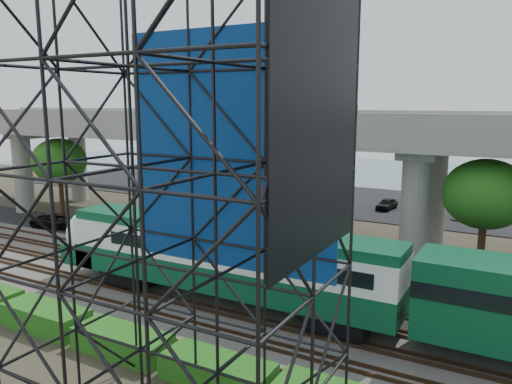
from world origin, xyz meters
The scene contains 13 objects.
ground centered at (0.00, 0.00, 0.00)m, with size 140.00×140.00×0.00m, color #474233.
ballast_bed centered at (0.00, 2.00, 0.10)m, with size 90.00×12.00×0.20m, color slate.
service_road centered at (0.00, 10.50, 0.04)m, with size 90.00×5.00×0.08m, color black.
parking_lot centered at (0.00, 34.00, 0.04)m, with size 90.00×18.00×0.08m, color black.
harbor_water centered at (0.00, 56.00, 0.01)m, with size 140.00×40.00×0.03m, color slate.
rail_tracks centered at (0.00, 2.00, 0.28)m, with size 90.00×9.52×0.16m.
commuter_train centered at (4.40, 2.00, 2.88)m, with size 29.30×3.06×4.30m.
overpass centered at (-0.10, 16.00, 8.21)m, with size 80.00×12.00×12.40m.
scaffold_tower centered at (6.98, -7.98, 7.47)m, with size 9.36×6.36×15.00m.
hedge_strip centered at (1.01, -4.30, 0.56)m, with size 34.60×1.80×1.20m.
trees centered at (-4.67, 16.17, 5.57)m, with size 40.94×16.94×7.69m.
suv centered at (-19.76, 9.50, 0.71)m, with size 2.09×4.52×1.26m, color black.
parked_cars centered at (0.68, 33.56, 0.68)m, with size 37.91×9.39×1.29m.
Camera 1 is at (16.04, -19.42, 10.95)m, focal length 35.00 mm.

